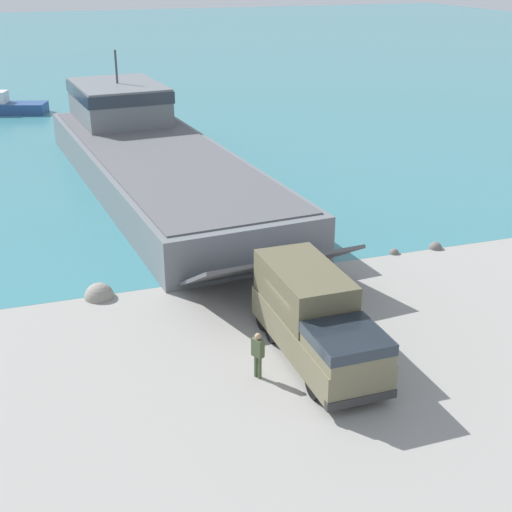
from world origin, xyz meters
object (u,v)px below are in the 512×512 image
object	(u,v)px
landing_craft	(150,153)
military_truck	(316,319)
soldier_on_ramp	(258,352)
moored_boat_a	(0,106)

from	to	relation	value
landing_craft	military_truck	size ratio (longest dim) A/B	4.60
military_truck	soldier_on_ramp	xyz separation A→B (m)	(-2.46, -0.65, -0.56)
landing_craft	military_truck	bearing A→B (deg)	-91.75
landing_craft	military_truck	xyz separation A→B (m)	(1.34, -24.67, -0.25)
landing_craft	military_truck	world-z (taller)	landing_craft
military_truck	moored_boat_a	bearing A→B (deg)	-168.72
soldier_on_ramp	military_truck	bearing A→B (deg)	-12.32
landing_craft	soldier_on_ramp	world-z (taller)	landing_craft
soldier_on_ramp	landing_craft	bearing A→B (deg)	60.29
military_truck	moored_boat_a	distance (m)	51.94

